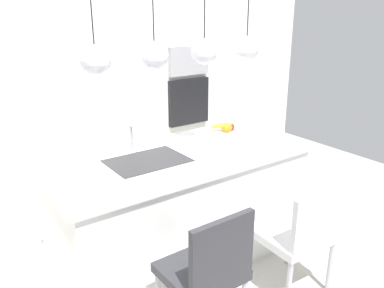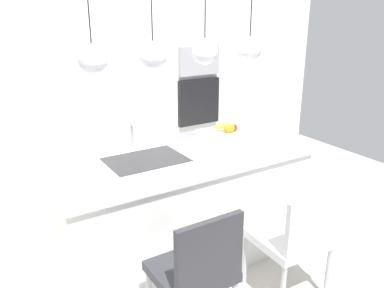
% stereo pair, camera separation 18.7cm
% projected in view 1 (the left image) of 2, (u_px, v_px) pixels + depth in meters
% --- Properties ---
extents(floor, '(6.60, 6.60, 0.00)m').
position_uv_depth(floor, '(182.00, 255.00, 3.31)').
color(floor, '#BCB7AD').
rests_on(floor, ground).
extents(back_wall, '(6.00, 0.10, 2.60)m').
position_uv_depth(back_wall, '(93.00, 73.00, 4.15)').
color(back_wall, silver).
rests_on(back_wall, ground).
extents(kitchen_island, '(2.03, 0.88, 0.91)m').
position_uv_depth(kitchen_island, '(182.00, 206.00, 3.16)').
color(kitchen_island, white).
rests_on(kitchen_island, ground).
extents(sink_basin, '(0.56, 0.40, 0.02)m').
position_uv_depth(sink_basin, '(148.00, 161.00, 2.85)').
color(sink_basin, '#2D2D30').
rests_on(sink_basin, kitchen_island).
extents(faucet, '(0.02, 0.17, 0.22)m').
position_uv_depth(faucet, '(133.00, 135.00, 2.97)').
color(faucet, silver).
rests_on(faucet, kitchen_island).
extents(fruit_bowl, '(0.30, 0.30, 0.15)m').
position_uv_depth(fruit_bowl, '(227.00, 133.00, 3.33)').
color(fruit_bowl, beige).
rests_on(fruit_bowl, kitchen_island).
extents(microwave, '(0.54, 0.08, 0.34)m').
position_uv_depth(microwave, '(188.00, 60.00, 4.73)').
color(microwave, '#9E9EA3').
rests_on(microwave, back_wall).
extents(oven, '(0.56, 0.08, 0.56)m').
position_uv_depth(oven, '(188.00, 102.00, 4.89)').
color(oven, black).
rests_on(oven, back_wall).
extents(chair_near, '(0.45, 0.42, 0.90)m').
position_uv_depth(chair_near, '(208.00, 269.00, 2.29)').
color(chair_near, '#333338').
rests_on(chair_near, ground).
extents(chair_middle, '(0.49, 0.49, 0.85)m').
position_uv_depth(chair_middle, '(298.00, 232.00, 2.73)').
color(chair_middle, silver).
rests_on(chair_middle, ground).
extents(pendant_light_left, '(0.19, 0.19, 0.79)m').
position_uv_depth(pendant_light_left, '(95.00, 60.00, 2.43)').
color(pendant_light_left, silver).
extents(pendant_light_center_left, '(0.19, 0.19, 0.79)m').
position_uv_depth(pendant_light_center_left, '(154.00, 55.00, 2.66)').
color(pendant_light_center_left, silver).
extents(pendant_light_center_right, '(0.19, 0.19, 0.79)m').
position_uv_depth(pendant_light_center_right, '(204.00, 51.00, 2.89)').
color(pendant_light_center_right, silver).
extents(pendant_light_right, '(0.19, 0.19, 0.79)m').
position_uv_depth(pendant_light_right, '(247.00, 48.00, 3.12)').
color(pendant_light_right, silver).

